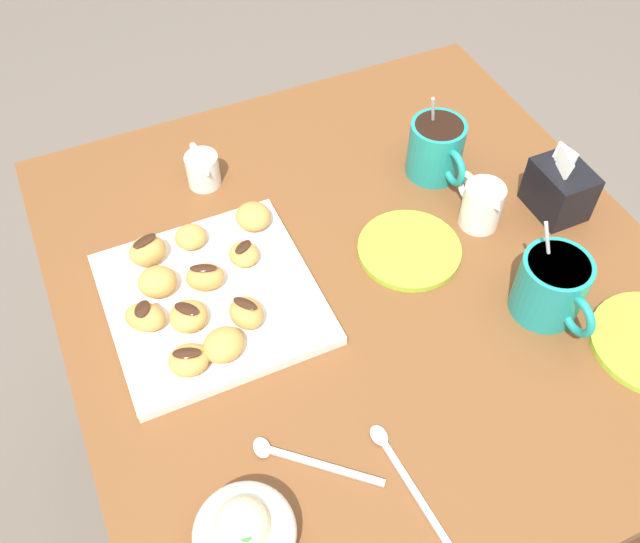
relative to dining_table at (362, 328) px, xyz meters
name	(u,v)px	position (x,y,z in m)	size (l,w,h in m)	color
ground_plane	(350,475)	(0.00, 0.00, -0.58)	(8.00, 8.00, 0.00)	#665B51
dining_table	(362,328)	(0.00, 0.00, 0.00)	(0.90, 0.85, 0.72)	brown
pastry_plate_square	(212,298)	(-0.04, -0.22, 0.14)	(0.28, 0.28, 0.02)	white
coffee_mug_teal_left	(437,148)	(-0.15, 0.19, 0.19)	(0.13, 0.09, 0.14)	teal
coffee_mug_teal_right	(552,286)	(0.15, 0.19, 0.19)	(0.13, 0.09, 0.14)	teal
cream_pitcher_white	(481,203)	(-0.02, 0.20, 0.17)	(0.10, 0.06, 0.07)	white
sugar_caddy	(559,188)	(0.00, 0.32, 0.18)	(0.09, 0.07, 0.11)	black
ice_cream_bowl	(244,531)	(0.28, -0.29, 0.17)	(0.11, 0.11, 0.08)	white
chocolate_sauce_pitcher	(202,168)	(-0.28, -0.15, 0.17)	(0.09, 0.05, 0.06)	white
saucer_lime_left	(409,250)	(-0.01, 0.08, 0.14)	(0.15, 0.15, 0.01)	#9EC633
loose_spoon_near_saucer	(400,469)	(0.28, -0.10, 0.14)	(0.16, 0.02, 0.01)	silver
loose_spoon_by_plate	(300,459)	(0.22, -0.20, 0.14)	(0.12, 0.13, 0.01)	silver
beignet_0	(244,254)	(-0.08, -0.15, 0.17)	(0.04, 0.04, 0.03)	#D19347
chocolate_drizzle_0	(243,247)	(-0.08, -0.15, 0.18)	(0.03, 0.02, 0.01)	#381E11
beignet_1	(189,360)	(0.05, -0.28, 0.17)	(0.05, 0.05, 0.03)	#D19347
chocolate_drizzle_1	(187,353)	(0.05, -0.28, 0.18)	(0.04, 0.02, 0.01)	#381E11
beignet_2	(246,313)	(0.02, -0.19, 0.17)	(0.05, 0.04, 0.04)	#D19347
chocolate_drizzle_2	(245,304)	(0.02, -0.19, 0.19)	(0.04, 0.01, 0.01)	#381E11
beignet_3	(157,282)	(-0.08, -0.28, 0.17)	(0.05, 0.05, 0.04)	#D19347
beignet_4	(253,216)	(-0.14, -0.12, 0.17)	(0.05, 0.05, 0.03)	#D19347
beignet_5	(205,277)	(-0.06, -0.22, 0.17)	(0.05, 0.04, 0.04)	#D19347
chocolate_drizzle_5	(203,268)	(-0.06, -0.22, 0.19)	(0.04, 0.01, 0.01)	#381E11
beignet_6	(147,251)	(-0.14, -0.28, 0.17)	(0.05, 0.04, 0.04)	#D19347
chocolate_drizzle_6	(144,241)	(-0.14, -0.28, 0.19)	(0.04, 0.02, 0.01)	#381E11
beignet_7	(145,317)	(-0.03, -0.31, 0.17)	(0.04, 0.05, 0.03)	#D19347
chocolate_drizzle_7	(142,309)	(-0.03, -0.31, 0.19)	(0.03, 0.02, 0.01)	#381E11
beignet_8	(223,345)	(0.05, -0.23, 0.17)	(0.05, 0.05, 0.03)	#D19347
beignet_9	(191,237)	(-0.15, -0.21, 0.17)	(0.04, 0.05, 0.03)	#D19347
beignet_10	(188,316)	(-0.01, -0.26, 0.17)	(0.05, 0.05, 0.03)	#D19347
chocolate_drizzle_10	(187,309)	(-0.01, -0.26, 0.18)	(0.03, 0.02, 0.01)	#381E11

